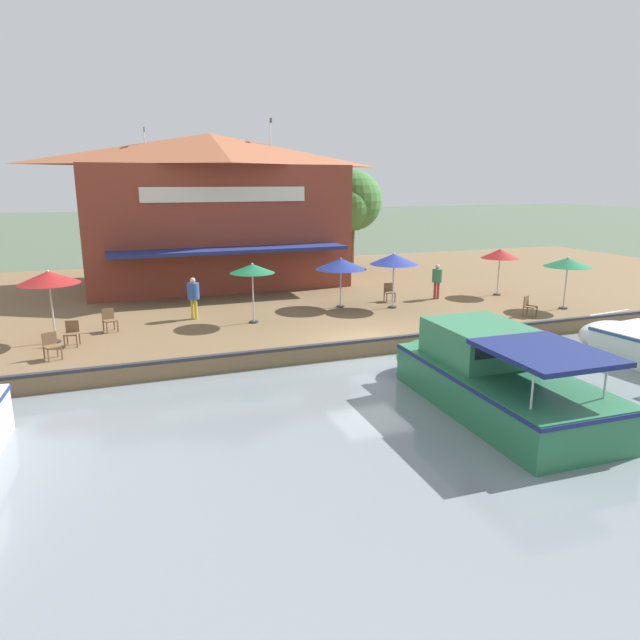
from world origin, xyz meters
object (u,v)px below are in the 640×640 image
(cafe_chair_back_row_seat, at_px, (72,332))
(patio_umbrella_near_quay_edge, at_px, (500,254))
(cafe_chair_beside_entrance, at_px, (109,319))
(person_near_entrance, at_px, (193,293))
(patio_umbrella_far_corner, at_px, (394,259))
(cafe_chair_facing_river, at_px, (529,305))
(cafe_chair_under_first_umbrella, at_px, (389,291))
(person_at_quay_edge, at_px, (437,277))
(patio_umbrella_mid_patio_left, at_px, (49,278))
(patio_umbrella_mid_patio_right, at_px, (568,262))
(cafe_chair_far_corner_seat, at_px, (51,344))
(tree_behind_restaurant, at_px, (351,202))
(motorboat_fourth_along, at_px, (484,374))
(waterfront_restaurant, at_px, (213,209))
(patio_umbrella_back_row, at_px, (252,269))
(patio_umbrella_by_entrance, at_px, (341,264))

(cafe_chair_back_row_seat, bearing_deg, patio_umbrella_near_quay_edge, 97.01)
(cafe_chair_beside_entrance, relative_size, person_near_entrance, 0.50)
(patio_umbrella_far_corner, distance_m, cafe_chair_facing_river, 5.92)
(cafe_chair_under_first_umbrella, xyz_separation_m, person_at_quay_edge, (0.25, 2.39, 0.55))
(patio_umbrella_near_quay_edge, xyz_separation_m, cafe_chair_facing_river, (4.28, -1.70, -1.56))
(patio_umbrella_mid_patio_left, height_order, person_near_entrance, patio_umbrella_mid_patio_left)
(patio_umbrella_mid_patio_left, relative_size, patio_umbrella_far_corner, 1.04)
(patio_umbrella_mid_patio_right, xyz_separation_m, person_near_entrance, (-3.72, -15.52, -0.98))
(cafe_chair_far_corner_seat, bearing_deg, patio_umbrella_far_corner, 102.47)
(patio_umbrella_far_corner, bearing_deg, tree_behind_restaurant, 165.70)
(cafe_chair_beside_entrance, distance_m, cafe_chair_facing_river, 16.66)
(person_at_quay_edge, xyz_separation_m, motorboat_fourth_along, (10.68, -5.02, -0.74))
(waterfront_restaurant, height_order, cafe_chair_under_first_umbrella, waterfront_restaurant)
(cafe_chair_under_first_umbrella, relative_size, motorboat_fourth_along, 0.11)
(patio_umbrella_back_row, distance_m, motorboat_fourth_along, 10.21)
(cafe_chair_far_corner_seat, bearing_deg, patio_umbrella_near_quay_edge, 100.90)
(cafe_chair_back_row_seat, height_order, cafe_chair_beside_entrance, same)
(cafe_chair_beside_entrance, height_order, tree_behind_restaurant, tree_behind_restaurant)
(waterfront_restaurant, height_order, patio_umbrella_near_quay_edge, waterfront_restaurant)
(cafe_chair_far_corner_seat, xyz_separation_m, cafe_chair_under_first_umbrella, (-4.31, 14.05, 0.00))
(waterfront_restaurant, relative_size, person_near_entrance, 8.10)
(patio_umbrella_mid_patio_left, distance_m, cafe_chair_back_row_seat, 2.00)
(tree_behind_restaurant, bearing_deg, cafe_chair_under_first_umbrella, -13.45)
(patio_umbrella_mid_patio_right, height_order, tree_behind_restaurant, tree_behind_restaurant)
(waterfront_restaurant, bearing_deg, cafe_chair_under_first_umbrella, 40.58)
(cafe_chair_facing_river, height_order, motorboat_fourth_along, motorboat_fourth_along)
(cafe_chair_facing_river, bearing_deg, patio_umbrella_mid_patio_left, -97.99)
(patio_umbrella_mid_patio_left, height_order, tree_behind_restaurant, tree_behind_restaurant)
(person_at_quay_edge, bearing_deg, cafe_chair_back_row_seat, -80.62)
(patio_umbrella_near_quay_edge, relative_size, tree_behind_restaurant, 0.37)
(waterfront_restaurant, relative_size, patio_umbrella_near_quay_edge, 5.98)
(patio_umbrella_near_quay_edge, xyz_separation_m, person_at_quay_edge, (-0.26, -3.30, -1.01))
(cafe_chair_far_corner_seat, height_order, person_at_quay_edge, person_at_quay_edge)
(patio_umbrella_near_quay_edge, relative_size, cafe_chair_beside_entrance, 2.71)
(patio_umbrella_mid_patio_right, relative_size, cafe_chair_far_corner_seat, 2.69)
(patio_umbrella_by_entrance, height_order, motorboat_fourth_along, patio_umbrella_by_entrance)
(cafe_chair_beside_entrance, relative_size, person_at_quay_edge, 0.52)
(patio_umbrella_mid_patio_left, xyz_separation_m, patio_umbrella_far_corner, (-0.94, 13.60, -0.12))
(cafe_chair_under_first_umbrella, bearing_deg, patio_umbrella_by_entrance, -81.76)
(cafe_chair_facing_river, xyz_separation_m, motorboat_fourth_along, (6.13, -6.62, -0.19))
(cafe_chair_under_first_umbrella, bearing_deg, waterfront_restaurant, -139.42)
(cafe_chair_under_first_umbrella, distance_m, person_near_entrance, 9.08)
(patio_umbrella_mid_patio_left, xyz_separation_m, patio_umbrella_mid_patio_right, (1.86, 20.57, -0.23))
(cafe_chair_back_row_seat, height_order, tree_behind_restaurant, tree_behind_restaurant)
(patio_umbrella_far_corner, bearing_deg, cafe_chair_far_corner_seat, -77.53)
(waterfront_restaurant, bearing_deg, person_at_quay_edge, 48.40)
(patio_umbrella_near_quay_edge, relative_size, cafe_chair_facing_river, 2.71)
(waterfront_restaurant, distance_m, cafe_chair_far_corner_seat, 14.62)
(patio_umbrella_near_quay_edge, height_order, tree_behind_restaurant, tree_behind_restaurant)
(patio_umbrella_mid_patio_left, relative_size, cafe_chair_under_first_umbrella, 2.99)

